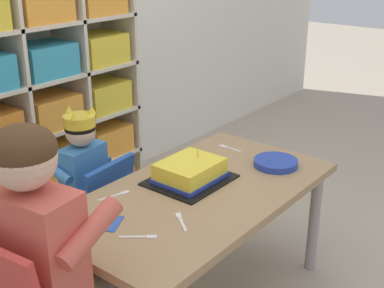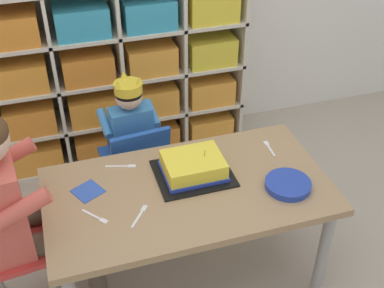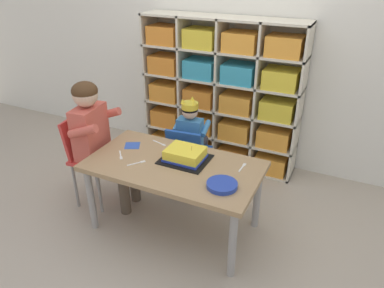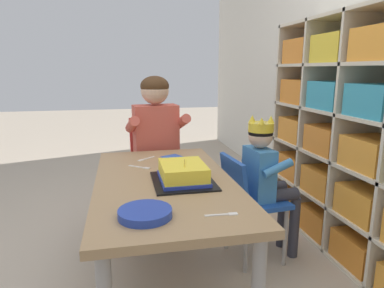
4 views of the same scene
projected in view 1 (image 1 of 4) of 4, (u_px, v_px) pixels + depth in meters
The scene contains 12 objects.
storage_cubby_shelf at pixel (16, 116), 2.64m from camera, with size 1.50×0.30×1.40m.
activity_table at pixel (198, 204), 2.13m from camera, with size 1.22×0.66×0.56m.
classroom_chair_blue at pixel (96, 206), 2.36m from camera, with size 0.35×0.35×0.61m.
child_with_crown at pixel (77, 172), 2.36m from camera, with size 0.31×0.31×0.84m.
adult_helper_seated at pixel (50, 240), 1.60m from camera, with size 0.45×0.43×1.04m.
birthday_cake_on_tray at pixel (190, 173), 2.17m from camera, with size 0.34×0.29×0.13m.
paper_plate_stack at pixel (276, 163), 2.33m from camera, with size 0.20×0.20×0.03m, color #233DA3.
paper_napkin_square at pixel (105, 223), 1.86m from camera, with size 0.11×0.11×0.00m, color #3356B7.
fork_near_cake_tray at pixel (181, 221), 1.87m from camera, with size 0.09×0.12×0.00m.
fork_near_child_seat at pixel (116, 195), 2.06m from camera, with size 0.14×0.05×0.00m.
fork_scattered_mid_table at pixel (229, 148), 2.53m from camera, with size 0.02×0.13×0.00m.
fork_by_napkin at pixel (141, 237), 1.77m from camera, with size 0.10×0.11×0.00m.
Camera 1 is at (-1.49, -1.15, 1.51)m, focal length 48.43 mm.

